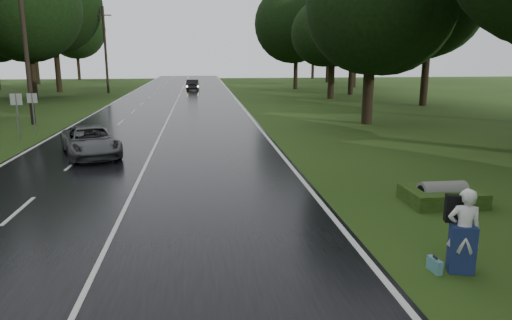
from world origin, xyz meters
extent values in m
plane|color=#274213|center=(0.00, 0.00, 0.00)|extent=(160.00, 160.00, 0.00)
cube|color=black|center=(0.00, 20.00, 0.02)|extent=(12.00, 140.00, 0.04)
cube|color=silver|center=(0.00, 20.00, 0.04)|extent=(0.12, 140.00, 0.01)
imported|color=#4A4D4F|center=(-2.59, 9.46, 0.69)|extent=(3.61, 5.11, 1.29)
imported|color=black|center=(1.36, 48.23, 0.71)|extent=(1.58, 4.13, 1.34)
imported|color=silver|center=(7.53, -3.07, 0.90)|extent=(0.75, 0.60, 1.81)
cube|color=navy|center=(7.53, -3.07, 0.51)|extent=(0.58, 0.46, 1.01)
cube|color=black|center=(7.46, -2.82, 1.30)|extent=(0.45, 0.32, 0.58)
cube|color=teal|center=(7.00, -3.01, 0.15)|extent=(0.17, 0.42, 0.29)
cylinder|color=slate|center=(9.47, 1.31, 0.00)|extent=(1.38, 0.69, 0.69)
camera|label=1|loc=(2.26, -11.45, 4.41)|focal=32.72mm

